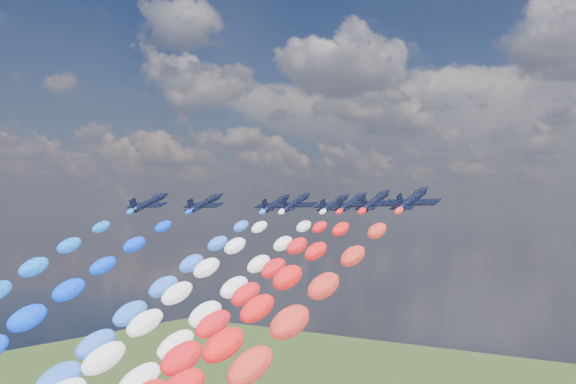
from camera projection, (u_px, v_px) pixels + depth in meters
The scene contains 10 objects.
jet_0 at pixel (149, 203), 140.16m from camera, with size 9.18×12.30×2.71m, color black, non-canonical shape.
jet_1 at pixel (205, 203), 143.42m from camera, with size 9.18×12.30×2.71m, color black, non-canonical shape.
jet_2 at pixel (276, 203), 148.53m from camera, with size 9.18×12.30×2.71m, color black, non-canonical shape.
trail_2 at pixel (76, 380), 104.62m from camera, with size 5.69×101.01×58.05m, color blue, non-canonical shape.
jet_3 at pixel (296, 203), 138.35m from camera, with size 9.18×12.30×2.71m, color black, non-canonical shape.
jet_4 at pixel (335, 203), 147.65m from camera, with size 9.18×12.30×2.71m, color black, non-canonical shape.
trail_4 at pixel (158, 381), 103.74m from camera, with size 5.69×101.01×58.05m, color white, non-canonical shape.
jet_5 at pixel (352, 203), 137.49m from camera, with size 9.18×12.30×2.71m, color black, non-canonical shape.
jet_6 at pixel (375, 201), 120.68m from camera, with size 9.18×12.30×2.71m, color black, non-canonical shape.
jet_7 at pixel (412, 199), 108.73m from camera, with size 9.18×12.30×2.71m, color black, non-canonical shape.
Camera 1 is at (76.37, -104.81, 104.41)m, focal length 42.31 mm.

